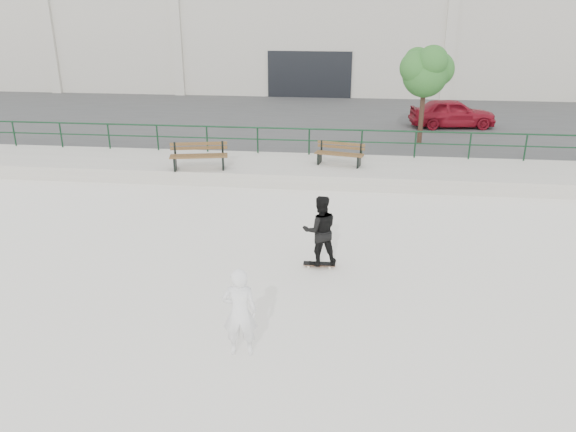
# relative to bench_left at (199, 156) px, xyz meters

# --- Properties ---
(ground) EXTENTS (120.00, 120.00, 0.00)m
(ground) POSITION_rel_bench_left_xyz_m (2.71, -8.47, -0.96)
(ground) COLOR silver
(ground) RESTS_ON ground
(ledge) EXTENTS (30.00, 3.00, 0.50)m
(ledge) POSITION_rel_bench_left_xyz_m (2.71, 1.03, -0.71)
(ledge) COLOR #BAB5AA
(ledge) RESTS_ON ground
(parking_strip) EXTENTS (60.00, 14.00, 0.50)m
(parking_strip) POSITION_rel_bench_left_xyz_m (2.71, 9.53, -0.71)
(parking_strip) COLOR #3F3F3F
(parking_strip) RESTS_ON ground
(railing) EXTENTS (28.00, 0.06, 1.03)m
(railing) POSITION_rel_bench_left_xyz_m (2.71, 2.33, 0.29)
(railing) COLOR #143820
(railing) RESTS_ON ledge
(commercial_building) EXTENTS (44.20, 16.33, 8.00)m
(commercial_building) POSITION_rel_bench_left_xyz_m (2.71, 23.52, 3.62)
(commercial_building) COLOR beige
(commercial_building) RESTS_ON ground
(bench_left) EXTENTS (2.09, 0.99, 0.93)m
(bench_left) POSITION_rel_bench_left_xyz_m (0.00, 0.00, 0.00)
(bench_left) COLOR #4E391A
(bench_left) RESTS_ON ledge
(bench_right) EXTENTS (1.82, 0.86, 0.81)m
(bench_right) POSITION_rel_bench_left_xyz_m (4.92, 1.05, -0.06)
(bench_right) COLOR #4E391A
(bench_right) RESTS_ON ledge
(tree) EXTENTS (2.23, 1.98, 3.97)m
(tree) POSITION_rel_bench_left_xyz_m (8.17, 4.69, 2.51)
(tree) COLOR #432F21
(tree) RESTS_ON parking_strip
(red_car) EXTENTS (4.04, 2.02, 1.32)m
(red_car) POSITION_rel_bench_left_xyz_m (9.94, 7.96, 0.20)
(red_car) COLOR maroon
(red_car) RESTS_ON parking_strip
(skateboard) EXTENTS (0.78, 0.23, 0.09)m
(skateboard) POSITION_rel_bench_left_xyz_m (4.64, -6.29, -0.89)
(skateboard) COLOR black
(skateboard) RESTS_ON ground
(standing_skater) EXTENTS (0.99, 0.85, 1.75)m
(standing_skater) POSITION_rel_bench_left_xyz_m (4.64, -6.29, 0.01)
(standing_skater) COLOR black
(standing_skater) RESTS_ON skateboard
(seated_skater) EXTENTS (0.68, 0.49, 1.75)m
(seated_skater) POSITION_rel_bench_left_xyz_m (3.40, -10.02, -0.09)
(seated_skater) COLOR white
(seated_skater) RESTS_ON ground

